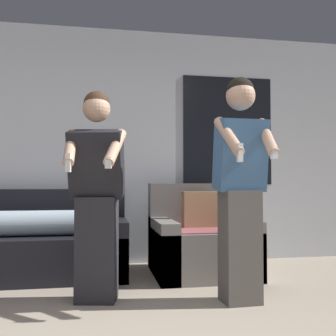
# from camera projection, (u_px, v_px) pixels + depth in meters

# --- Properties ---
(wall_back) EXTENTS (6.89, 0.07, 2.70)m
(wall_back) POSITION_uv_depth(u_px,v_px,m) (119.00, 145.00, 4.53)
(wall_back) COLOR silver
(wall_back) RESTS_ON ground_plane
(couch) EXTENTS (1.86, 0.90, 0.85)m
(couch) POSITION_uv_depth(u_px,v_px,m) (31.00, 245.00, 3.87)
(couch) COLOR black
(couch) RESTS_ON ground_plane
(armchair) EXTENTS (0.98, 0.93, 0.91)m
(armchair) POSITION_uv_depth(u_px,v_px,m) (201.00, 243.00, 3.99)
(armchair) COLOR slate
(armchair) RESTS_ON ground_plane
(person_left) EXTENTS (0.47, 0.56, 1.64)m
(person_left) POSITION_uv_depth(u_px,v_px,m) (97.00, 194.00, 3.06)
(person_left) COLOR #28282D
(person_left) RESTS_ON ground_plane
(person_right) EXTENTS (0.44, 0.49, 1.74)m
(person_right) POSITION_uv_depth(u_px,v_px,m) (240.00, 184.00, 3.03)
(person_right) COLOR #56514C
(person_right) RESTS_ON ground_plane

